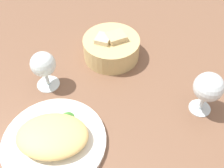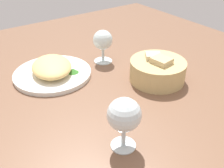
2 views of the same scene
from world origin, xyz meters
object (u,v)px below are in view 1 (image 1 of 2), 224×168
at_px(wine_glass_near, 208,88).
at_px(wine_glass_far, 43,66).
at_px(bread_basket, 111,47).
at_px(plate, 54,141).

relative_size(wine_glass_near, wine_glass_far, 1.08).
bearing_deg(bread_basket, plate, -129.95).
height_order(plate, bread_basket, bread_basket).
xyz_separation_m(plate, bread_basket, (0.22, 0.26, 0.03)).
xyz_separation_m(wine_glass_near, wine_glass_far, (-0.38, 0.20, -0.01)).
relative_size(plate, wine_glass_near, 1.98).
relative_size(bread_basket, wine_glass_far, 1.48).
xyz_separation_m(bread_basket, wine_glass_near, (0.17, -0.27, 0.05)).
bearing_deg(bread_basket, wine_glass_near, -57.16).
bearing_deg(wine_glass_near, bread_basket, 122.84).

